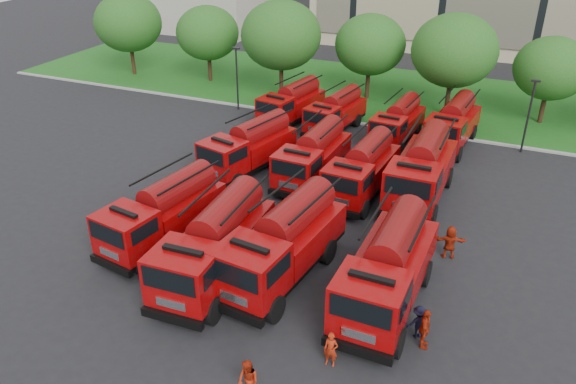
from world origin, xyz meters
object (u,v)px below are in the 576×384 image
object	(u,v)px
fire_truck_6	(362,169)
firefighter_5	(447,257)
firefighter_0	(330,364)
fire_truck_0	(164,212)
fire_truck_8	(292,103)
fire_truck_9	(336,112)
fire_truck_2	(283,242)
fire_truck_10	(398,122)
fire_truck_4	(249,147)
firefighter_3	(417,336)
firefighter_2	(422,346)
fire_truck_11	(453,124)
fire_truck_3	(388,268)
fire_truck_1	(215,244)
firefighter_4	(173,231)
fire_truck_5	(313,156)
fire_truck_7	(422,169)

from	to	relation	value
fire_truck_6	firefighter_5	size ratio (longest dim) A/B	4.19
firefighter_0	fire_truck_6	bearing A→B (deg)	96.97
fire_truck_0	fire_truck_8	size ratio (longest dim) A/B	1.10
firefighter_0	fire_truck_9	bearing A→B (deg)	103.56
fire_truck_2	fire_truck_10	world-z (taller)	fire_truck_2
fire_truck_4	fire_truck_10	world-z (taller)	fire_truck_4
firefighter_0	firefighter_3	distance (m)	3.91
fire_truck_8	firefighter_2	xyz separation A→B (m)	(14.32, -20.68, -1.52)
fire_truck_0	fire_truck_11	size ratio (longest dim) A/B	1.05
fire_truck_4	firefighter_5	size ratio (longest dim) A/B	4.36
fire_truck_3	fire_truck_1	bearing A→B (deg)	-169.65
fire_truck_6	firefighter_4	world-z (taller)	fire_truck_6
fire_truck_10	fire_truck_11	world-z (taller)	fire_truck_11
fire_truck_3	fire_truck_11	world-z (taller)	fire_truck_3
fire_truck_0	fire_truck_3	xyz separation A→B (m)	(11.57, -0.43, 0.15)
fire_truck_11	fire_truck_9	bearing A→B (deg)	-170.92
fire_truck_0	fire_truck_1	world-z (taller)	fire_truck_1
fire_truck_3	fire_truck_10	distance (m)	18.44
fire_truck_1	fire_truck_3	xyz separation A→B (m)	(7.64, 1.22, -0.00)
firefighter_2	fire_truck_8	bearing A→B (deg)	26.20
fire_truck_4	fire_truck_9	xyz separation A→B (m)	(2.81, 8.69, -0.19)
fire_truck_10	fire_truck_11	distance (m)	3.77
fire_truck_8	firefighter_5	size ratio (longest dim) A/B	4.01
firefighter_3	fire_truck_5	bearing A→B (deg)	-86.05
fire_truck_5	fire_truck_4	bearing A→B (deg)	-172.91
fire_truck_3	fire_truck_10	world-z (taller)	fire_truck_3
fire_truck_3	fire_truck_5	size ratio (longest dim) A/B	1.11
fire_truck_1	fire_truck_3	bearing A→B (deg)	6.74
fire_truck_3	fire_truck_8	bearing A→B (deg)	124.60
fire_truck_9	fire_truck_6	bearing A→B (deg)	-53.06
firefighter_3	fire_truck_2	bearing A→B (deg)	-47.71
fire_truck_5	fire_truck_8	world-z (taller)	fire_truck_5
fire_truck_4	fire_truck_6	world-z (taller)	fire_truck_4
fire_truck_3	firefighter_3	bearing A→B (deg)	-40.61
fire_truck_2	fire_truck_8	xyz separation A→B (m)	(-7.41, 18.57, -0.31)
fire_truck_0	fire_truck_1	size ratio (longest dim) A/B	0.94
fire_truck_1	fire_truck_4	world-z (taller)	fire_truck_1
fire_truck_7	firefighter_5	world-z (taller)	fire_truck_7
fire_truck_5	fire_truck_9	bearing A→B (deg)	102.18
firefighter_5	fire_truck_10	bearing A→B (deg)	-81.62
fire_truck_1	fire_truck_4	distance (m)	11.45
fire_truck_6	firefighter_3	xyz separation A→B (m)	(5.60, -10.83, -1.62)
firefighter_3	firefighter_2	bearing A→B (deg)	89.62
fire_truck_0	firefighter_5	distance (m)	14.28
fire_truck_3	firefighter_4	distance (m)	12.02
fire_truck_1	fire_truck_2	distance (m)	3.06
fire_truck_10	fire_truck_8	bearing A→B (deg)	-178.53
fire_truck_1	fire_truck_5	xyz separation A→B (m)	(0.47, 11.14, -0.19)
fire_truck_9	firefighter_4	bearing A→B (deg)	-91.44
fire_truck_0	fire_truck_1	bearing A→B (deg)	-13.48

